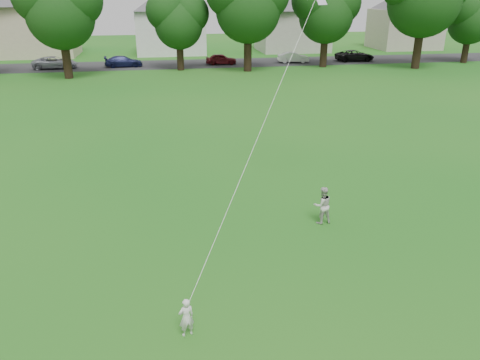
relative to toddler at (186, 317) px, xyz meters
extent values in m
plane|color=#166218|center=(1.54, 1.73, -0.50)|extent=(160.00, 160.00, 0.00)
cube|color=#2D2D30|center=(1.54, 43.73, -0.50)|extent=(90.00, 7.00, 0.01)
imported|color=silver|center=(0.00, 0.00, 0.00)|extent=(0.42, 0.33, 1.00)
imported|color=beige|center=(4.98, 4.95, 0.17)|extent=(0.70, 0.57, 1.34)
cylinder|color=white|center=(2.67, 3.88, 3.57)|extent=(0.01, 0.01, 11.55)
cylinder|color=black|center=(-8.41, 36.56, 1.34)|extent=(0.76, 0.76, 3.69)
cylinder|color=black|center=(2.00, 39.61, 0.97)|extent=(0.69, 0.69, 2.95)
cylinder|color=black|center=(8.56, 37.80, 1.45)|extent=(0.77, 0.77, 3.90)
cylinder|color=black|center=(16.92, 39.24, 1.22)|extent=(0.74, 0.74, 3.45)
cylinder|color=black|center=(25.99, 36.59, 1.71)|extent=(0.82, 0.82, 4.43)
cylinder|color=black|center=(33.44, 39.48, 0.95)|extent=(0.69, 0.69, 2.90)
imported|color=gray|center=(-10.73, 42.73, 0.12)|extent=(4.51, 2.27, 1.22)
imported|color=#151942|center=(-3.83, 42.73, 0.07)|extent=(4.01, 1.89, 1.13)
imported|color=maroon|center=(6.54, 42.73, 0.08)|extent=(3.42, 1.56, 1.14)
imported|color=silver|center=(14.67, 42.73, 0.08)|extent=(3.57, 1.57, 1.14)
imported|color=black|center=(21.91, 42.73, 0.12)|extent=(4.44, 2.14, 1.22)
cube|color=beige|center=(-14.46, 53.73, 2.39)|extent=(8.95, 7.40, 5.79)
cube|color=white|center=(1.54, 53.73, 2.11)|extent=(8.38, 7.63, 5.23)
cube|color=beige|center=(17.54, 53.73, 2.06)|extent=(8.74, 7.33, 5.13)
cube|color=beige|center=(33.54, 53.73, 2.07)|extent=(8.22, 7.14, 5.14)
camera|label=1|loc=(-0.27, -8.87, 6.99)|focal=35.00mm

